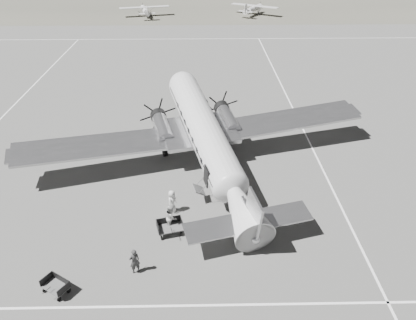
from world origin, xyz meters
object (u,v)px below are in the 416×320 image
object	(u,v)px
dc3_airliner	(208,140)
light_plane_left	(145,11)
ground_crew	(135,261)
ramp_agent	(171,217)
passenger	(172,201)
baggage_cart_far	(56,286)
light_plane_right	(254,10)
baggage_cart_near	(170,228)

from	to	relation	value
dc3_airliner	light_plane_left	world-z (taller)	dc3_airliner
ground_crew	ramp_agent	bearing A→B (deg)	-145.18
dc3_airliner	passenger	world-z (taller)	dc3_airliner
baggage_cart_far	passenger	xyz separation A→B (m)	(5.87, 6.92, 0.43)
light_plane_right	passenger	xyz separation A→B (m)	(-13.09, -64.88, -0.22)
light_plane_left	light_plane_right	xyz separation A→B (m)	(22.18, 1.10, 0.01)
light_plane_left	passenger	size ratio (longest dim) A/B	5.97
light_plane_right	baggage_cart_near	distance (m)	68.43
dc3_airliner	light_plane_right	distance (m)	60.66
light_plane_left	ramp_agent	bearing A→B (deg)	-96.03
dc3_airliner	passenger	bearing A→B (deg)	-131.67
dc3_airliner	light_plane_right	bearing A→B (deg)	64.28
dc3_airliner	baggage_cart_near	distance (m)	8.21
light_plane_left	ramp_agent	size ratio (longest dim) A/B	5.38
ground_crew	passenger	world-z (taller)	passenger
dc3_airliner	baggage_cart_near	size ratio (longest dim) A/B	17.22
baggage_cart_near	ramp_agent	bearing A→B (deg)	65.77
baggage_cart_near	ground_crew	xyz separation A→B (m)	(-1.78, -3.24, 0.35)
light_plane_right	baggage_cart_far	world-z (taller)	light_plane_right
baggage_cart_near	ground_crew	distance (m)	3.72
ground_crew	light_plane_right	bearing A→B (deg)	-130.66
light_plane_right	ramp_agent	distance (m)	67.94
ramp_agent	passenger	bearing A→B (deg)	-0.21
dc3_airliner	ramp_agent	distance (m)	7.62
light_plane_left	light_plane_right	world-z (taller)	light_plane_right
dc3_airliner	baggage_cart_far	size ratio (longest dim) A/B	19.63
light_plane_right	passenger	world-z (taller)	light_plane_right
dc3_airliner	ramp_agent	world-z (taller)	dc3_airliner
dc3_airliner	ramp_agent	bearing A→B (deg)	-125.08
ramp_agent	light_plane_right	bearing A→B (deg)	-13.41
ground_crew	passenger	distance (m)	5.81
light_plane_left	light_plane_right	bearing A→B (deg)	-11.14
ramp_agent	passenger	distance (m)	1.80
baggage_cart_far	passenger	size ratio (longest dim) A/B	0.88
light_plane_right	light_plane_left	bearing A→B (deg)	-146.39
baggage_cart_far	ramp_agent	bearing A→B (deg)	73.51
light_plane_left	baggage_cart_near	world-z (taller)	light_plane_left
light_plane_left	ground_crew	distance (m)	69.69
baggage_cart_far	ground_crew	size ratio (longest dim) A/B	0.90
baggage_cart_near	dc3_airliner	bearing A→B (deg)	56.18
light_plane_left	passenger	bearing A→B (deg)	-95.87
light_plane_right	ground_crew	xyz separation A→B (m)	(-14.88, -70.41, -0.23)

